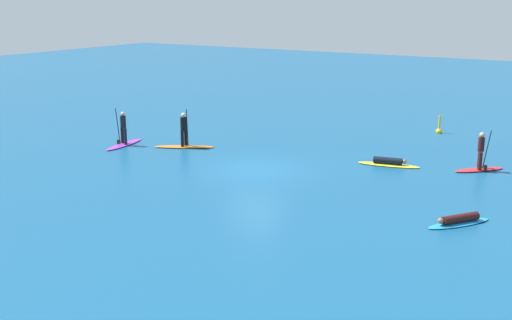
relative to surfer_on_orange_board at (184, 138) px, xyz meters
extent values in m
plane|color=navy|center=(5.71, -1.90, -0.52)|extent=(120.00, 120.00, 0.00)
ellipsoid|color=orange|center=(0.00, -0.01, -0.47)|extent=(3.09, 2.14, 0.09)
cylinder|color=black|center=(0.00, -0.15, 0.00)|extent=(0.23, 0.23, 0.85)
cylinder|color=black|center=(0.00, 0.14, 0.00)|extent=(0.23, 0.23, 0.85)
cylinder|color=black|center=(0.00, -0.01, 0.77)|extent=(0.48, 0.48, 0.70)
sphere|color=beige|center=(0.00, -0.01, 1.24)|extent=(0.33, 0.33, 0.24)
cylinder|color=black|center=(-0.01, 0.31, 0.57)|extent=(0.22, 0.33, 1.96)
cube|color=black|center=(-0.01, 0.31, -0.37)|extent=(0.15, 0.20, 0.32)
ellipsoid|color=yellow|center=(10.64, 2.22, -0.48)|extent=(3.04, 1.26, 0.07)
cylinder|color=black|center=(10.59, 2.21, -0.28)|extent=(1.39, 0.59, 0.33)
sphere|color=brown|center=(11.36, 2.36, -0.26)|extent=(0.25, 0.25, 0.21)
ellipsoid|color=purple|center=(-3.12, -1.29, -0.47)|extent=(1.05, 3.17, 0.09)
cylinder|color=black|center=(-3.32, -1.21, 0.02)|extent=(0.19, 0.19, 0.89)
cylinder|color=black|center=(-2.93, -1.37, 0.02)|extent=(0.19, 0.19, 0.89)
cylinder|color=black|center=(-3.12, -1.29, 0.79)|extent=(0.34, 0.34, 0.64)
sphere|color=beige|center=(-3.12, -1.29, 1.21)|extent=(0.24, 0.24, 0.21)
cylinder|color=black|center=(-3.35, -1.47, 0.55)|extent=(0.23, 0.07, 1.95)
cube|color=black|center=(-3.35, -1.47, -0.37)|extent=(0.21, 0.09, 0.32)
ellipsoid|color=#1E8CD1|center=(15.70, -4.23, -0.48)|extent=(2.02, 2.52, 0.07)
cylinder|color=#381414|center=(15.72, -4.19, -0.29)|extent=(1.11, 1.41, 0.31)
sphere|color=brown|center=(15.23, -4.91, -0.27)|extent=(0.30, 0.30, 0.21)
ellipsoid|color=red|center=(14.54, 3.58, -0.47)|extent=(2.15, 2.28, 0.10)
cylinder|color=#381414|center=(14.60, 3.38, 0.00)|extent=(0.26, 0.26, 0.83)
cylinder|color=#381414|center=(14.48, 3.78, 0.00)|extent=(0.26, 0.26, 0.83)
cylinder|color=#381414|center=(14.54, 3.58, 0.74)|extent=(0.41, 0.41, 0.65)
sphere|color=tan|center=(14.54, 3.58, 1.18)|extent=(0.33, 0.33, 0.24)
cylinder|color=black|center=(14.82, 3.52, 0.53)|extent=(0.36, 0.33, 1.87)
cube|color=black|center=(14.82, 3.52, -0.36)|extent=(0.19, 0.18, 0.32)
sphere|color=yellow|center=(10.47, 10.92, -0.43)|extent=(0.36, 0.36, 0.36)
cylinder|color=yellow|center=(10.47, 10.92, 0.01)|extent=(0.12, 0.12, 1.06)
camera|label=1|loc=(21.02, -26.41, 7.41)|focal=45.17mm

